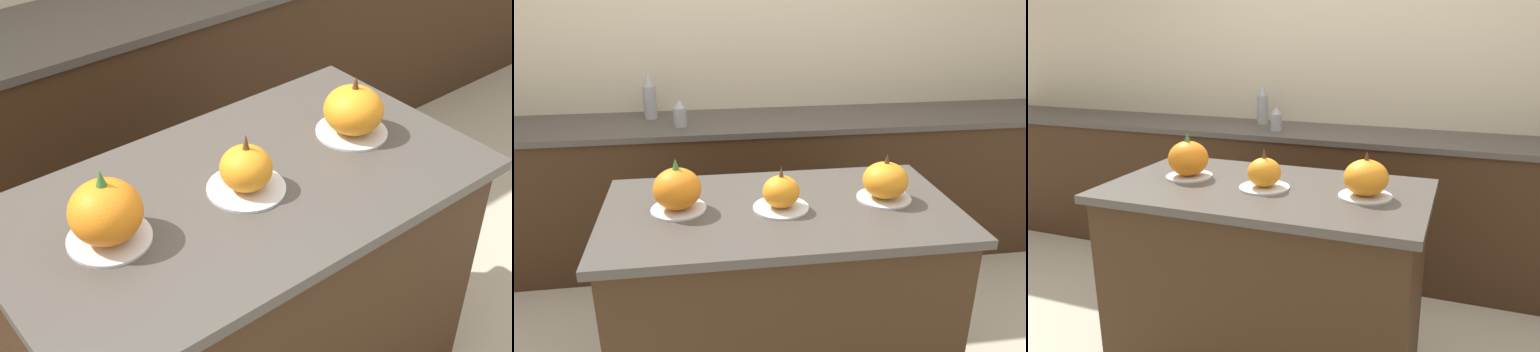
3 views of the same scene
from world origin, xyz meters
The scene contains 5 objects.
kitchen_island centered at (0.00, 0.00, 0.46)m, with size 1.37×0.75×0.92m.
back_counter centered at (0.00, 1.26, 0.47)m, with size 6.00×0.60×0.93m.
pumpkin_cake_left centered at (-0.39, 0.03, 1.00)m, with size 0.21×0.21×0.21m.
pumpkin_cake_center centered at (0.00, -0.02, 0.98)m, with size 0.21×0.21×0.17m.
pumpkin_cake_right centered at (0.42, 0.01, 0.99)m, with size 0.22×0.22×0.19m.
Camera 1 is at (-0.93, -1.24, 2.05)m, focal length 50.00 mm.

